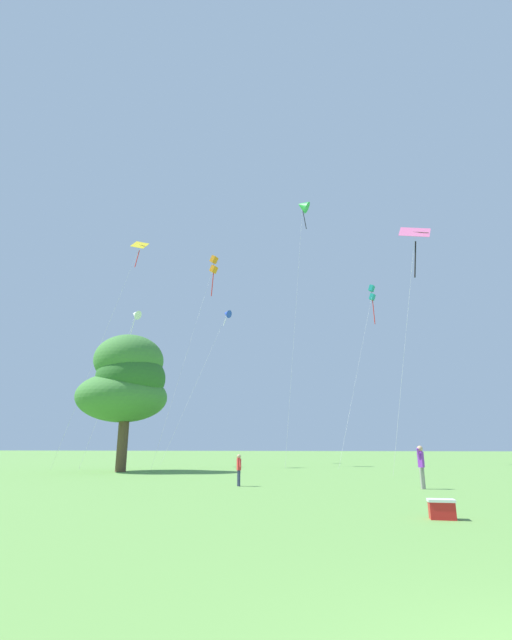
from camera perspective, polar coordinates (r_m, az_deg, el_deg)
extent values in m
cube|color=orange|center=(45.72, -5.26, 7.51)|extent=(0.80, 0.80, 0.77)
cube|color=orange|center=(45.33, -5.30, 6.32)|extent=(0.80, 0.80, 0.77)
cylinder|color=#3F382D|center=(45.52, -5.28, 6.92)|extent=(0.04, 0.04, 1.46)
cylinder|color=red|center=(44.91, -5.45, 4.58)|extent=(0.34, 0.26, 2.57)
cylinder|color=silver|center=(39.77, -8.61, -4.08)|extent=(2.09, 7.28, 18.82)
cube|color=yellow|center=(44.83, -14.29, 9.06)|extent=(1.50, 0.93, 1.23)
cylinder|color=#3F382D|center=(44.83, -14.29, 9.06)|extent=(1.36, 0.32, 0.56)
cylinder|color=red|center=(44.14, -14.61, 7.41)|extent=(0.25, 0.44, 1.82)
cylinder|color=silver|center=(39.88, -18.77, -2.73)|extent=(2.61, 5.86, 19.80)
cone|color=blue|center=(51.70, -3.67, 0.80)|extent=(1.27, 1.22, 1.09)
cylinder|color=silver|center=(51.38, -3.90, -0.16)|extent=(0.38, 0.31, 1.12)
cylinder|color=silver|center=(47.07, -7.36, -7.60)|extent=(3.85, 7.50, 16.07)
cone|color=green|center=(50.85, 5.83, 13.98)|extent=(1.64, 1.39, 1.69)
cylinder|color=black|center=(50.10, 6.07, 12.35)|extent=(0.40, 0.18, 2.16)
cylinder|color=silver|center=(42.48, 4.92, 0.39)|extent=(1.30, 7.03, 26.49)
cube|color=teal|center=(51.28, 14.22, 3.86)|extent=(0.79, 0.81, 0.74)
cube|color=teal|center=(50.96, 14.30, 2.79)|extent=(0.79, 0.81, 0.74)
cylinder|color=#3F382D|center=(51.12, 14.26, 3.33)|extent=(0.04, 0.04, 1.43)
cylinder|color=red|center=(50.60, 14.46, 1.08)|extent=(0.21, 0.32, 2.86)
cylinder|color=silver|center=(43.18, 12.64, -5.60)|extent=(3.95, 11.76, 17.60)
cube|color=pink|center=(37.45, 19.18, 10.32)|extent=(2.53, 1.40, 1.69)
cylinder|color=#3F382D|center=(37.45, 19.18, 10.32)|extent=(1.93, 0.65, 0.64)
cylinder|color=black|center=(36.37, 19.24, 7.18)|extent=(0.50, 0.46, 3.01)
cylinder|color=silver|center=(32.32, 18.13, -2.25)|extent=(3.26, 4.43, 17.24)
cone|color=white|center=(44.19, -14.80, 0.70)|extent=(1.20, 1.11, 1.08)
cylinder|color=silver|center=(43.97, -15.12, -0.75)|extent=(0.41, 0.05, 1.60)
cylinder|color=silver|center=(40.16, -17.68, -7.47)|extent=(0.30, 6.33, 13.52)
cylinder|color=#2D3351|center=(20.69, -2.24, -19.11)|extent=(0.09, 0.09, 0.64)
cylinder|color=#2D3351|center=(20.57, -2.09, -19.14)|extent=(0.09, 0.09, 0.64)
cube|color=red|center=(20.60, -2.15, -17.56)|extent=(0.21, 0.22, 0.48)
cylinder|color=red|center=(20.69, -2.25, -17.21)|extent=(0.18, 0.21, 0.45)
cylinder|color=red|center=(20.51, -2.04, -17.23)|extent=(0.18, 0.21, 0.45)
sphere|color=tan|center=(20.59, -2.14, -16.64)|extent=(0.18, 0.18, 0.18)
cylinder|color=gray|center=(20.32, 19.95, -18.06)|extent=(0.11, 0.11, 0.82)
cylinder|color=gray|center=(20.47, 20.16, -18.02)|extent=(0.11, 0.11, 0.82)
cube|color=purple|center=(20.37, 19.86, -16.03)|extent=(0.27, 0.27, 0.62)
cylinder|color=purple|center=(20.25, 19.67, -15.62)|extent=(0.21, 0.28, 0.57)
cylinder|color=purple|center=(20.48, 19.98, -15.58)|extent=(0.21, 0.28, 0.57)
sphere|color=tan|center=(20.36, 19.75, -14.85)|extent=(0.23, 0.23, 0.23)
cylinder|color=brown|center=(33.64, -16.09, -11.64)|extent=(0.71, 0.71, 7.13)
ellipsoid|color=#427F38|center=(34.04, -16.38, -9.25)|extent=(6.30, 6.30, 3.45)
ellipsoid|color=#2D6628|center=(33.59, -15.34, -7.03)|extent=(4.80, 4.80, 3.74)
ellipsoid|color=#427F38|center=(33.94, -15.56, -4.90)|extent=(4.85, 4.85, 3.67)
cube|color=red|center=(12.22, 22.18, -21.15)|extent=(0.56, 0.36, 0.38)
cube|color=white|center=(12.20, 22.07, -20.13)|extent=(0.60, 0.40, 0.06)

